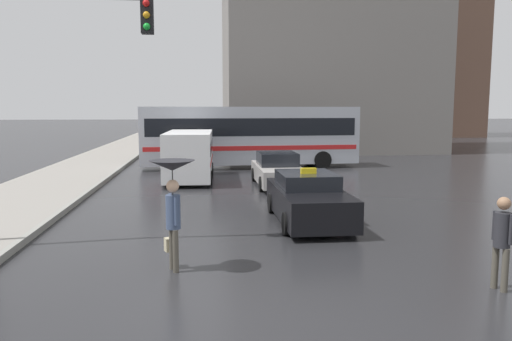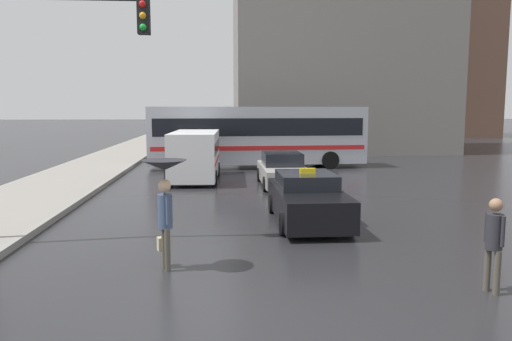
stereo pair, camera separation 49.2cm
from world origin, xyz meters
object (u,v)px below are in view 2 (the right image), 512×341
city_bus (257,134)px  traffic_light (46,66)px  sedan_red (282,171)px  ambulance_van (195,153)px  taxi (307,199)px  pedestrian_man (494,238)px  pedestrian_with_umbrella (164,186)px

city_bus → traffic_light: bearing=155.2°
sedan_red → ambulance_van: ambulance_van is taller
taxi → sedan_red: 6.93m
traffic_light → pedestrian_man: bearing=-24.2°
taxi → ambulance_van: ambulance_van is taller
taxi → ambulance_van: (-3.59, 8.97, 0.56)m
pedestrian_man → traffic_light: 10.17m
sedan_red → pedestrian_man: (2.11, -12.69, 0.35)m
sedan_red → city_bus: (-0.56, 6.70, 1.22)m
city_bus → ambulance_van: bearing=142.3°
city_bus → pedestrian_man: bearing=-175.3°
pedestrian_man → traffic_light: size_ratio=0.28×
sedan_red → traffic_light: 11.57m
ambulance_van → traffic_light: size_ratio=0.89×
city_bus → pedestrian_with_umbrella: city_bus is taller
city_bus → pedestrian_with_umbrella: (-3.23, -17.66, -0.14)m
ambulance_van → pedestrian_with_umbrella: (-0.02, -12.99, 0.49)m
pedestrian_man → traffic_light: bearing=-129.6°
sedan_red → traffic_light: (-6.68, -8.74, 3.59)m
ambulance_van → traffic_light: traffic_light is taller
pedestrian_with_umbrella → city_bus: bearing=-31.4°
ambulance_van → pedestrian_with_umbrella: pedestrian_with_umbrella is taller
ambulance_van → city_bus: 5.69m
city_bus → sedan_red: bearing=-178.4°
pedestrian_with_umbrella → pedestrian_man: pedestrian_with_umbrella is taller
ambulance_van → pedestrian_man: ambulance_van is taller
ambulance_van → pedestrian_man: (5.88, -14.73, -0.23)m
taxi → sedan_red: taxi is taller
sedan_red → traffic_light: size_ratio=0.76×
ambulance_van → city_bus: (3.21, 4.66, 0.63)m
taxi → pedestrian_with_umbrella: pedestrian_with_umbrella is taller
pedestrian_with_umbrella → sedan_red: bearing=-40.1°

